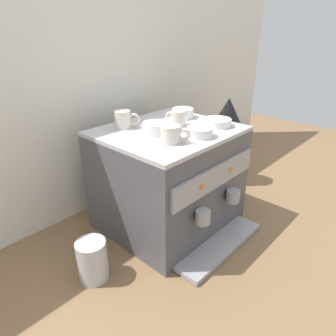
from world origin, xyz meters
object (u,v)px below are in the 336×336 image
Objects in this scene: ceramic_cup_2 at (124,119)px; ceramic_bowl_3 at (217,123)px; ceramic_bowl_2 at (183,113)px; milk_pitcher at (93,260)px; espresso_machine at (169,179)px; ceramic_cup_1 at (177,118)px; ceramic_bowl_1 at (200,132)px; ceramic_bowl_0 at (156,129)px; ceramic_cup_0 at (172,134)px; coffee_grinder at (226,142)px.

ceramic_cup_2 is 0.77× the size of ceramic_bowl_3.
ceramic_bowl_2 is 0.63× the size of milk_pitcher.
ceramic_cup_1 reaches higher than espresso_machine.
milk_pitcher is at bearing 166.97° from ceramic_bowl_1.
ceramic_bowl_0 is (0.03, -0.15, -0.01)m from ceramic_cup_2.
ceramic_cup_0 reaches higher than coffee_grinder.
ceramic_bowl_2 is at bearing 16.59° from ceramic_bowl_0.
ceramic_cup_1 is at bearing 73.01° from ceramic_bowl_1.
ceramic_bowl_3 reaches higher than milk_pitcher.
ceramic_bowl_2 is (0.25, 0.07, -0.00)m from ceramic_bowl_0.
ceramic_cup_1 is 0.16m from ceramic_bowl_1.
ceramic_cup_1 is 0.82× the size of ceramic_bowl_3.
ceramic_cup_1 is 0.90× the size of ceramic_bowl_0.
ceramic_bowl_0 reaches higher than ceramic_bowl_1.
coffee_grinder is (0.58, 0.04, -0.22)m from ceramic_bowl_0.
ceramic_cup_0 reaches higher than ceramic_bowl_0.
ceramic_cup_0 reaches higher than ceramic_bowl_1.
ceramic_cup_2 is (-0.17, 0.14, 0.00)m from ceramic_cup_1.
ceramic_cup_1 is at bearing 5.06° from ceramic_bowl_0.
milk_pitcher is (-0.36, -0.04, -0.39)m from ceramic_bowl_0.
ceramic_bowl_1 is (0.12, -0.03, -0.01)m from ceramic_cup_0.
espresso_machine is 6.02× the size of ceramic_bowl_2.
ceramic_bowl_0 is 1.08× the size of ceramic_bowl_2.
espresso_machine is 0.28m from ceramic_bowl_1.
coffee_grinder is (0.49, 0.19, -0.22)m from ceramic_bowl_1.
ceramic_bowl_0 is 0.62m from coffee_grinder.
ceramic_bowl_2 reaches higher than ceramic_bowl_3.
ceramic_cup_0 is 1.08× the size of ceramic_cup_2.
ceramic_cup_2 reaches higher than coffee_grinder.
coffee_grinder is at bearing 3.83° from ceramic_cup_1.
ceramic_bowl_0 is 0.27m from ceramic_bowl_3.
espresso_machine is 0.31m from ceramic_bowl_2.
ceramic_cup_0 is at bearing 178.94° from ceramic_bowl_3.
coffee_grinder is at bearing 4.84° from milk_pitcher.
ceramic_cup_2 is at bearing 102.97° from ceramic_bowl_0.
ceramic_bowl_0 is at bearing -163.41° from ceramic_bowl_2.
ceramic_bowl_0 is at bearing 6.01° from milk_pitcher.
ceramic_cup_1 is 1.06× the size of ceramic_cup_2.
ceramic_cup_0 is 0.92× the size of ceramic_bowl_0.
ceramic_bowl_2 is (0.17, 0.07, 0.24)m from espresso_machine.
ceramic_cup_2 is 0.32m from ceramic_bowl_1.
ceramic_bowl_2 is (0.28, -0.08, -0.02)m from ceramic_cup_2.
ceramic_bowl_3 is at bearing -89.96° from ceramic_bowl_2.
ceramic_bowl_0 is (0.03, 0.11, -0.01)m from ceramic_cup_0.
ceramic_bowl_3 is at bearing -24.90° from ceramic_bowl_0.
ceramic_bowl_3 is 0.74× the size of milk_pitcher.
ceramic_bowl_0 is at bearing -174.94° from ceramic_cup_1.
ceramic_cup_1 is at bearing -150.59° from ceramic_bowl_2.
ceramic_bowl_0 reaches higher than coffee_grinder.
ceramic_bowl_3 is (0.25, -0.11, -0.01)m from ceramic_bowl_0.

